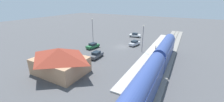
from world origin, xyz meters
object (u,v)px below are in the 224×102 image
light_pole_near_platform (143,35)px  sedan_green (93,46)px  sedan_white (135,35)px  sedan_charcoal (96,55)px  pedestrian_on_platform (156,48)px  station_building (60,60)px  light_pole_lot_center (93,28)px  passenger_train (157,62)px  sedan_silver (135,43)px

light_pole_near_platform → sedan_green: bearing=16.7°
sedan_white → sedan_charcoal: size_ratio=1.03×
pedestrian_on_platform → light_pole_near_platform: (3.54, 2.00, 3.73)m
station_building → light_pole_lot_center: size_ratio=1.29×
passenger_train → light_pole_lot_center: 28.79m
station_building → sedan_white: (-3.26, -36.66, -1.99)m
passenger_train → station_building: station_building is taller
sedan_charcoal → light_pole_lot_center: light_pole_lot_center is taller
station_building → pedestrian_on_platform: 27.13m
sedan_white → light_pole_lot_center: 18.81m
light_pole_near_platform → pedestrian_on_platform: bearing=-150.6°
passenger_train → pedestrian_on_platform: 14.62m
sedan_silver → sedan_green: size_ratio=1.00×
light_pole_near_platform → sedan_white: bearing=-63.5°
passenger_train → sedan_silver: (10.87, -16.96, -1.98)m
sedan_green → light_pole_lot_center: light_pole_lot_center is taller
sedan_charcoal → sedan_white: bearing=-92.9°
sedan_silver → sedan_green: (10.68, 9.22, 0.00)m
light_pole_lot_center → station_building: bearing=108.8°
light_pole_lot_center → passenger_train: bearing=152.4°
pedestrian_on_platform → light_pole_lot_center: 22.55m
sedan_green → light_pole_lot_center: 8.12m
station_building → sedan_charcoal: station_building is taller
station_building → pedestrian_on_platform: bearing=-123.0°
sedan_green → light_pole_near_platform: bearing=-163.3°
sedan_white → passenger_train: bearing=117.7°
sedan_silver → light_pole_near_platform: bearing=130.3°
sedan_green → pedestrian_on_platform: bearing=-160.7°
station_building → sedan_silver: station_building is taller
station_building → sedan_white: size_ratio=2.41×
pedestrian_on_platform → sedan_silver: pedestrian_on_platform is taller
light_pole_near_platform → sedan_silver: bearing=-49.7°
sedan_white → sedan_charcoal: same height
sedan_silver → sedan_charcoal: same height
sedan_white → sedan_silver: 11.80m
sedan_white → sedan_silver: same height
sedan_white → light_pole_near_platform: 18.28m
passenger_train → sedan_green: bearing=-19.8°
sedan_charcoal → light_pole_lot_center: (9.33, -11.56, 4.51)m
pedestrian_on_platform → sedan_silver: bearing=-20.2°
sedan_green → sedan_white: bearing=-108.5°
sedan_silver → sedan_charcoal: bearing=71.1°
pedestrian_on_platform → sedan_white: 18.07m
sedan_charcoal → station_building: bearing=79.5°
station_building → light_pole_lot_center: 23.21m
sedan_white → sedan_green: (6.81, 20.36, 0.00)m
sedan_white → light_pole_near_platform: (-7.94, 15.94, 4.13)m
light_pole_near_platform → light_pole_lot_center: (18.62, -1.12, 0.38)m
station_building → light_pole_lot_center: light_pole_lot_center is taller
sedan_white → sedan_silver: size_ratio=0.97×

